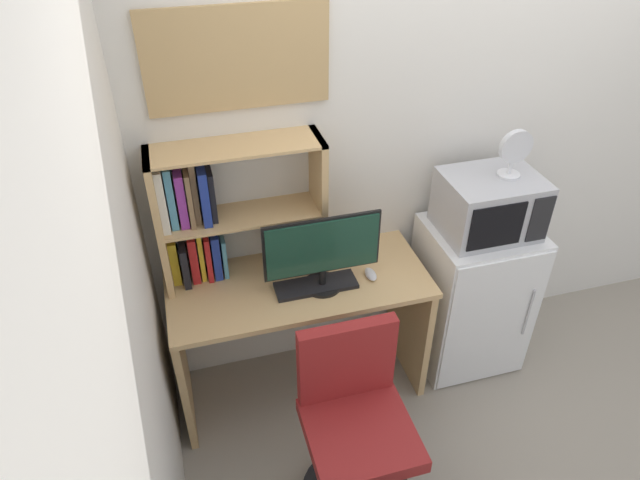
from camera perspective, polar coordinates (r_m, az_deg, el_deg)
The scene contains 11 objects.
wall_back at distance 3.22m, azimuth 19.88°, elevation 10.80°, with size 6.40×0.04×2.60m, color silver.
desk at distance 2.93m, azimuth -2.05°, elevation -7.70°, with size 1.28×0.56×0.77m.
hutch_bookshelf at distance 2.66m, azimuth -10.66°, elevation 2.69°, with size 0.78×0.24×0.69m.
monitor at distance 2.62m, azimuth 0.24°, elevation -1.03°, with size 0.56×0.19×0.39m.
keyboard at distance 2.74m, azimuth -0.41°, elevation -4.59°, with size 0.40×0.13×0.02m, color black.
computer_mouse at distance 2.80m, azimuth 5.12°, elevation -3.45°, with size 0.05×0.10×0.03m, color silver.
mini_fridge at distance 3.30m, azimuth 14.96°, elevation -5.39°, with size 0.56×0.50×0.89m.
microwave at distance 2.95m, azimuth 16.68°, elevation 3.44°, with size 0.47×0.38×0.31m.
desk_fan at distance 2.85m, azimuth 19.01°, elevation 8.45°, with size 0.17×0.11×0.24m.
desk_chair at distance 2.62m, azimuth 3.54°, elevation -18.90°, with size 0.52×0.52×0.93m.
wall_corkboard at distance 2.48m, azimuth -8.31°, elevation 17.63°, with size 0.78×0.02×0.43m, color tan.
Camera 1 is at (-1.39, -2.35, 2.55)m, focal length 31.77 mm.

